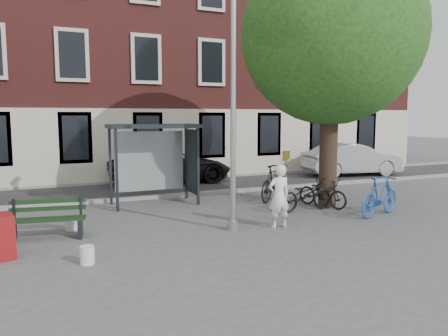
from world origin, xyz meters
name	(u,v)px	position (x,y,z in m)	size (l,w,h in m)	color
ground	(233,230)	(0.00, 0.00, 0.00)	(90.00, 90.00, 0.00)	#4C4C4F
road	(160,188)	(0.00, 7.00, 0.01)	(40.00, 4.00, 0.01)	#28282B
curb_near	(175,195)	(0.00, 5.00, 0.06)	(40.00, 0.25, 0.12)	gray
curb_far	(148,180)	(0.00, 9.00, 0.06)	(40.00, 0.25, 0.12)	gray
building_row	(127,34)	(0.00, 13.00, 7.00)	(30.00, 8.00, 14.00)	maroon
lamppost	(233,120)	(0.00, 0.00, 2.78)	(0.28, 0.35, 6.11)	#9EA0A3
tree_right	(335,25)	(4.01, 1.38, 5.62)	(5.76, 5.60, 8.20)	black
bus_shelter	(165,145)	(-0.61, 4.11, 1.92)	(2.85, 1.45, 2.62)	#1E2328
painter	(279,196)	(1.20, -0.23, 0.82)	(0.60, 0.39, 1.65)	white
bench	(47,221)	(-4.33, 1.07, 0.41)	(1.81, 0.84, 0.90)	#1E2328
bike_a	(305,194)	(2.98, 1.21, 0.50)	(0.67, 1.92, 1.01)	black
bike_b	(380,196)	(4.57, -0.22, 0.58)	(0.54, 1.92, 1.16)	#1B4D97
bike_c	(323,192)	(3.80, 1.47, 0.47)	(0.62, 1.78, 0.93)	black
bike_d	(274,182)	(2.93, 3.03, 0.62)	(0.58, 2.07, 1.24)	black
car_dark	(171,166)	(0.85, 8.40, 0.74)	(2.45, 5.32, 1.48)	black
car_silver	(352,159)	(9.62, 7.10, 0.79)	(1.67, 4.78, 1.57)	#A3A7AB
bucket_b	(87,255)	(-3.67, -1.19, 0.18)	(0.28, 0.28, 0.36)	silver
bucket_c	(71,223)	(-3.77, 1.61, 0.18)	(0.28, 0.28, 0.36)	white
notice_sign	(286,165)	(3.68, 3.50, 1.15)	(0.29, 0.05, 1.65)	#9EA0A3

